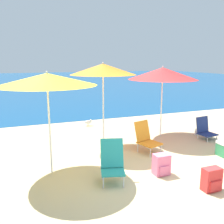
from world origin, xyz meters
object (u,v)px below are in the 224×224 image
object	(u,v)px
beach_chair_navy	(205,129)
beach_umbrella_orange	(103,69)
water_bottle	(196,133)
beach_chair_orange	(146,137)
beach_umbrella_yellow	(47,79)
beach_chair_teal	(112,161)
backpack_pink	(161,165)
backpack_red	(212,180)
seagull	(88,122)
beach_umbrella_red	(163,73)

from	to	relation	value
beach_chair_navy	beach_umbrella_orange	bearing A→B (deg)	164.26
beach_umbrella_orange	water_bottle	size ratio (longest dim) A/B	11.16
beach_chair_orange	beach_umbrella_yellow	bearing A→B (deg)	171.21
beach_umbrella_orange	beach_umbrella_yellow	distance (m)	1.93
beach_umbrella_yellow	beach_chair_navy	xyz separation A→B (m)	(4.58, 0.71, -1.65)
beach_umbrella_orange	beach_chair_orange	bearing A→B (deg)	-42.13
beach_chair_teal	beach_umbrella_yellow	bearing A→B (deg)	159.39
beach_umbrella_yellow	backpack_pink	world-z (taller)	beach_umbrella_yellow
beach_umbrella_yellow	beach_chair_navy	bearing A→B (deg)	8.84
beach_umbrella_yellow	beach_chair_orange	bearing A→B (deg)	8.51
beach_chair_orange	backpack_red	world-z (taller)	beach_chair_orange
beach_umbrella_orange	beach_chair_teal	bearing A→B (deg)	-104.11
beach_umbrella_yellow	beach_umbrella_orange	bearing A→B (deg)	36.70
beach_chair_orange	seagull	size ratio (longest dim) A/B	2.90
beach_chair_orange	backpack_pink	size ratio (longest dim) A/B	1.81
beach_chair_orange	backpack_red	distance (m)	2.15
water_bottle	beach_chair_navy	bearing A→B (deg)	-88.43
beach_umbrella_yellow	backpack_pink	distance (m)	2.85
beach_chair_orange	backpack_red	size ratio (longest dim) A/B	1.84
seagull	water_bottle	bearing A→B (deg)	-39.21
beach_chair_navy	beach_chair_orange	distance (m)	2.20
backpack_pink	water_bottle	world-z (taller)	backpack_pink
water_bottle	seagull	world-z (taller)	seagull
beach_umbrella_yellow	beach_chair_orange	world-z (taller)	beach_umbrella_yellow
seagull	beach_chair_orange	bearing A→B (deg)	-77.40
beach_umbrella_red	backpack_red	world-z (taller)	beach_umbrella_red
beach_chair_orange	seagull	xyz separation A→B (m)	(-0.68, 3.04, -0.25)
backpack_pink	water_bottle	distance (m)	3.18
backpack_red	seagull	bearing A→B (deg)	99.31
beach_chair_orange	seagull	bearing A→B (deg)	85.30
beach_umbrella_yellow	backpack_red	size ratio (longest dim) A/B	4.94
beach_chair_navy	beach_umbrella_red	bearing A→B (deg)	140.60
beach_umbrella_red	beach_chair_teal	size ratio (longest dim) A/B	2.66
beach_chair_navy	backpack_pink	distance (m)	2.97
backpack_pink	water_bottle	xyz separation A→B (m)	(2.48, 1.98, -0.13)
beach_umbrella_yellow	seagull	bearing A→B (deg)	62.97
beach_umbrella_red	beach_chair_orange	xyz separation A→B (m)	(-1.07, -1.03, -1.53)
beach_chair_teal	backpack_red	size ratio (longest dim) A/B	1.89
beach_umbrella_yellow	water_bottle	bearing A→B (deg)	13.33
backpack_red	water_bottle	xyz separation A→B (m)	(1.99, 2.86, -0.13)
beach_chair_navy	backpack_pink	xyz separation A→B (m)	(-2.49, -1.61, -0.08)
beach_chair_navy	backpack_red	distance (m)	3.19
beach_umbrella_red	beach_chair_navy	world-z (taller)	beach_umbrella_red
beach_umbrella_red	water_bottle	distance (m)	2.16
backpack_pink	seagull	xyz separation A→B (m)	(-0.35, 4.30, -0.07)
beach_chair_teal	beach_chair_navy	bearing A→B (deg)	39.39
backpack_pink	seagull	bearing A→B (deg)	94.69
beach_umbrella_orange	beach_chair_navy	size ratio (longest dim) A/B	3.48
beach_umbrella_red	beach_umbrella_yellow	xyz separation A→B (m)	(-3.48, -1.39, 0.02)
beach_umbrella_orange	beach_umbrella_red	distance (m)	1.96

